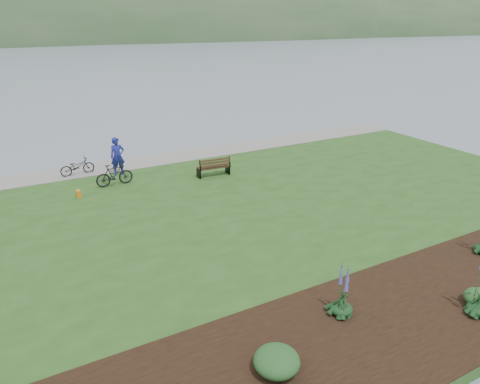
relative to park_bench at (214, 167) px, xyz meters
name	(u,v)px	position (x,y,z in m)	size (l,w,h in m)	color
ground	(210,209)	(-1.56, -2.84, -0.91)	(600.00, 600.00, 0.00)	gray
lawn	(230,222)	(-1.56, -4.84, -0.71)	(34.00, 20.00, 0.40)	#26501C
shoreline_path	(160,159)	(-1.56, 4.06, -0.49)	(34.00, 2.20, 0.03)	gray
garden_bed	(443,297)	(1.44, -12.64, -0.49)	(24.00, 4.40, 0.04)	black
far_hillside	(75,42)	(18.44, 167.16, -0.91)	(580.00, 80.00, 38.00)	#30502D
park_bench	(214,167)	(0.00, 0.00, 0.00)	(1.70, 0.80, 1.02)	#312113
person	(117,153)	(-4.27, 2.55, 0.65)	(0.85, 0.58, 2.33)	navy
bicycle_a	(77,166)	(-6.17, 3.55, -0.06)	(1.73, 0.60, 0.91)	black
bicycle_b	(114,175)	(-4.82, 1.09, 0.03)	(1.79, 0.52, 1.08)	black
pannier	(79,194)	(-6.64, 0.36, -0.35)	(0.20, 0.31, 0.33)	orange
echium_4	(343,294)	(-1.71, -11.82, 0.17)	(0.62, 0.62, 1.75)	#133419
shrub_0	(277,361)	(-4.39, -12.71, -0.20)	(1.08, 1.08, 0.54)	#1E4C21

